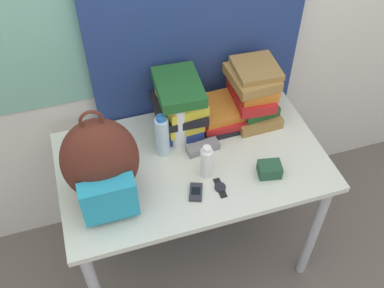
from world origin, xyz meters
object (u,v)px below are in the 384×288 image
at_px(book_stack_left, 180,105).
at_px(book_stack_center, 220,113).
at_px(camera_pouch, 270,169).
at_px(sunscreen_bottle, 206,162).
at_px(cell_phone, 196,192).
at_px(water_bottle, 162,136).
at_px(sunglasses_case, 203,147).
at_px(backpack, 101,164).
at_px(sports_bottle, 179,124).
at_px(wristwatch, 220,188).
at_px(book_stack_right, 253,93).

xyz_separation_m(book_stack_left, book_stack_center, (0.20, -0.01, -0.10)).
bearing_deg(camera_pouch, sunscreen_bottle, 163.31).
bearing_deg(cell_phone, water_bottle, 104.66).
bearing_deg(sunscreen_bottle, cell_phone, -130.70).
relative_size(water_bottle, sunglasses_case, 1.42).
xyz_separation_m(backpack, water_bottle, (0.28, 0.16, -0.09)).
distance_m(sports_bottle, sunscreen_bottle, 0.23).
bearing_deg(camera_pouch, wristwatch, -177.03).
height_order(book_stack_left, book_stack_right, book_stack_left).
height_order(book_stack_center, cell_phone, book_stack_center).
relative_size(sunglasses_case, camera_pouch, 1.42).
bearing_deg(sports_bottle, book_stack_left, 69.71).
xyz_separation_m(backpack, camera_pouch, (0.69, -0.10, -0.16)).
bearing_deg(book_stack_left, wristwatch, -81.63).
xyz_separation_m(backpack, cell_phone, (0.35, -0.10, -0.19)).
relative_size(sports_bottle, sunscreen_bottle, 1.49).
xyz_separation_m(book_stack_center, book_stack_right, (0.16, 0.00, 0.08)).
height_order(sports_bottle, wristwatch, sports_bottle).
height_order(camera_pouch, wristwatch, camera_pouch).
distance_m(sports_bottle, camera_pouch, 0.44).
bearing_deg(backpack, water_bottle, 30.31).
relative_size(book_stack_left, book_stack_right, 1.02).
bearing_deg(sports_bottle, wristwatch, -73.30).
height_order(book_stack_center, wristwatch, book_stack_center).
bearing_deg(water_bottle, sports_bottle, 20.10).
bearing_deg(sunglasses_case, sports_bottle, 140.41).
bearing_deg(sports_bottle, cell_phone, -92.80).
relative_size(sunscreen_bottle, camera_pouch, 1.57).
distance_m(water_bottle, camera_pouch, 0.49).
distance_m(book_stack_left, sports_bottle, 0.10).
distance_m(camera_pouch, wristwatch, 0.23).
xyz_separation_m(backpack, book_stack_left, (0.40, 0.29, -0.04)).
distance_m(water_bottle, sports_bottle, 0.09).
relative_size(water_bottle, sunscreen_bottle, 1.28).
bearing_deg(cell_phone, book_stack_center, 57.56).
distance_m(book_stack_center, water_bottle, 0.34).
height_order(book_stack_center, sports_bottle, sports_bottle).
height_order(cell_phone, wristwatch, cell_phone).
xyz_separation_m(book_stack_center, water_bottle, (-0.31, -0.11, 0.05)).
xyz_separation_m(book_stack_left, sports_bottle, (-0.03, -0.09, -0.03)).
bearing_deg(camera_pouch, sports_bottle, 137.64).
xyz_separation_m(book_stack_right, cell_phone, (-0.40, -0.38, -0.13)).
relative_size(book_stack_right, sunglasses_case, 1.82).
distance_m(book_stack_right, sports_bottle, 0.40).
xyz_separation_m(sports_bottle, sunscreen_bottle, (0.06, -0.21, -0.04)).
height_order(backpack, sports_bottle, backpack).
height_order(book_stack_left, wristwatch, book_stack_left).
height_order(book_stack_left, cell_phone, book_stack_left).
xyz_separation_m(water_bottle, sunscreen_bottle, (0.14, -0.18, -0.02)).
bearing_deg(sunglasses_case, book_stack_right, 27.96).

